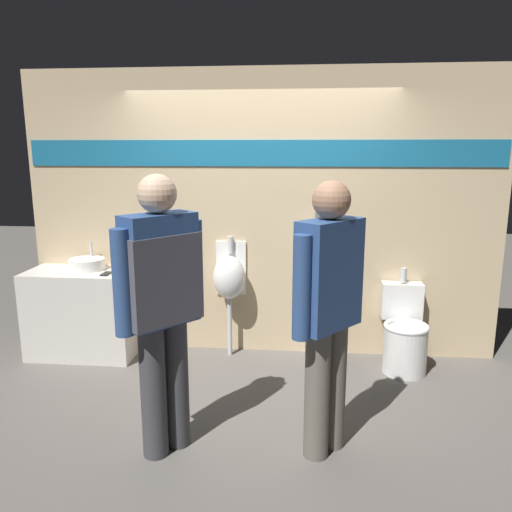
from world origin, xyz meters
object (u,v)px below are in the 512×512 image
cell_phone (106,274)px  person_with_lanyard (328,309)px  toilet (404,336)px  urinal_near_counter (229,278)px  sink_basin (87,264)px  person_in_vest (161,297)px

cell_phone → person_with_lanyard: 2.35m
cell_phone → person_with_lanyard: bearing=-32.9°
cell_phone → toilet: (2.73, 0.06, -0.53)m
urinal_near_counter → person_with_lanyard: bearing=-60.4°
cell_phone → person_with_lanyard: person_with_lanyard is taller
urinal_near_counter → sink_basin: bearing=-176.8°
toilet → cell_phone: bearing=-178.8°
person_in_vest → person_with_lanyard: bearing=-44.5°
person_with_lanyard → urinal_near_counter: bearing=70.0°
person_in_vest → person_with_lanyard: size_ratio=1.02×
sink_basin → toilet: (2.98, -0.10, -0.58)m
cell_phone → person_in_vest: size_ratio=0.08×
urinal_near_counter → person_in_vest: 1.63m
toilet → person_with_lanyard: 1.68m
person_in_vest → person_with_lanyard: person_in_vest is taller
cell_phone → person_in_vest: person_in_vest is taller
toilet → person_with_lanyard: size_ratio=0.50×
toilet → person_in_vest: person_in_vest is taller
sink_basin → urinal_near_counter: urinal_near_counter is taller
sink_basin → person_with_lanyard: 2.65m
urinal_near_counter → toilet: bearing=-6.2°
cell_phone → person_in_vest: bearing=-55.9°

